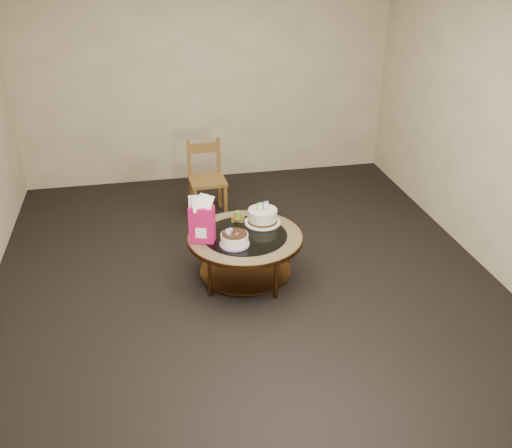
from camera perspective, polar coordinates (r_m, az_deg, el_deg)
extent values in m
plane|color=black|center=(5.23, -1.05, -5.52)|extent=(5.00, 5.00, 0.00)
cube|color=beige|center=(7.03, -5.03, 14.66)|extent=(4.50, 0.02, 2.60)
cube|color=beige|center=(2.51, 9.51, -10.97)|extent=(4.50, 0.02, 2.60)
cube|color=beige|center=(5.50, 22.86, 8.99)|extent=(0.02, 5.00, 2.60)
cylinder|color=#573519|center=(5.35, 2.19, -2.08)|extent=(0.04, 0.04, 0.42)
cylinder|color=#573519|center=(5.38, -3.84, -1.90)|extent=(0.04, 0.04, 0.42)
cylinder|color=#573519|center=(4.90, -4.63, -5.13)|extent=(0.04, 0.04, 0.42)
cylinder|color=#573519|center=(4.86, 2.02, -5.36)|extent=(0.04, 0.04, 0.42)
cylinder|color=#573519|center=(5.17, -1.06, -4.59)|extent=(0.82, 0.82, 0.02)
cylinder|color=#573519|center=(5.00, -1.09, -1.36)|extent=(1.02, 1.02, 0.04)
cylinder|color=olive|center=(5.00, -1.09, -1.22)|extent=(1.00, 1.00, 0.01)
cylinder|color=black|center=(4.99, -1.09, -1.14)|extent=(0.74, 0.74, 0.01)
cylinder|color=#AC8BC5|center=(4.84, -2.15, -1.99)|extent=(0.25, 0.25, 0.02)
cylinder|color=silver|center=(4.82, -2.16, -1.55)|extent=(0.23, 0.23, 0.10)
cylinder|color=black|center=(4.79, -2.17, -0.99)|extent=(0.22, 0.22, 0.01)
sphere|color=#AC8BC5|center=(4.79, -2.87, -0.75)|extent=(0.05, 0.05, 0.05)
sphere|color=#AC8BC5|center=(4.82, -2.56, -0.60)|extent=(0.04, 0.04, 0.04)
sphere|color=#AC8BC5|center=(4.76, -2.75, -0.98)|extent=(0.04, 0.04, 0.04)
cone|color=#217C3B|center=(4.80, -2.46, -0.87)|extent=(0.03, 0.03, 0.02)
cone|color=#217C3B|center=(4.78, -3.05, -1.01)|extent=(0.03, 0.03, 0.02)
cone|color=#217C3B|center=(4.84, -2.48, -0.60)|extent=(0.03, 0.02, 0.02)
cone|color=#217C3B|center=(4.75, -2.44, -1.15)|extent=(0.03, 0.03, 0.02)
cylinder|color=white|center=(5.19, 0.66, 0.19)|extent=(0.33, 0.33, 0.01)
cylinder|color=#422512|center=(5.19, 0.66, 0.36)|extent=(0.27, 0.27, 0.02)
cylinder|color=#F6E9CC|center=(5.16, 0.67, 0.96)|extent=(0.26, 0.26, 0.10)
cube|color=green|center=(5.11, 0.36, 1.76)|extent=(0.05, 0.02, 0.07)
cube|color=white|center=(5.11, 0.36, 1.76)|extent=(0.04, 0.02, 0.06)
cube|color=#3C80CE|center=(5.13, 0.98, 1.89)|extent=(0.05, 0.02, 0.07)
cube|color=white|center=(5.13, 0.98, 1.89)|extent=(0.04, 0.02, 0.06)
cube|color=#C61253|center=(4.85, -5.41, 0.00)|extent=(0.23, 0.18, 0.32)
cube|color=white|center=(4.87, -5.38, -0.60)|extent=(0.13, 0.14, 0.09)
cube|color=#D4B657|center=(5.25, -1.82, 0.44)|extent=(0.13, 0.13, 0.01)
cylinder|color=gold|center=(5.24, -1.83, 0.55)|extent=(0.13, 0.13, 0.01)
cylinder|color=olive|center=(5.22, -1.83, 0.92)|extent=(0.06, 0.06, 0.06)
cylinder|color=black|center=(5.21, -1.84, 1.28)|extent=(0.00, 0.00, 0.01)
cube|color=brown|center=(6.23, -4.89, 4.35)|extent=(0.40, 0.40, 0.04)
cube|color=brown|center=(6.15, -6.05, 1.86)|extent=(0.04, 0.04, 0.41)
cube|color=brown|center=(6.19, -3.06, 2.19)|extent=(0.04, 0.04, 0.41)
cube|color=brown|center=(6.44, -6.50, 3.07)|extent=(0.04, 0.04, 0.41)
cube|color=brown|center=(6.49, -3.64, 3.38)|extent=(0.04, 0.04, 0.41)
cube|color=brown|center=(6.28, -6.70, 6.51)|extent=(0.04, 0.04, 0.42)
cube|color=brown|center=(6.33, -3.76, 6.80)|extent=(0.04, 0.04, 0.42)
cube|color=brown|center=(6.27, -5.27, 7.59)|extent=(0.33, 0.04, 0.11)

